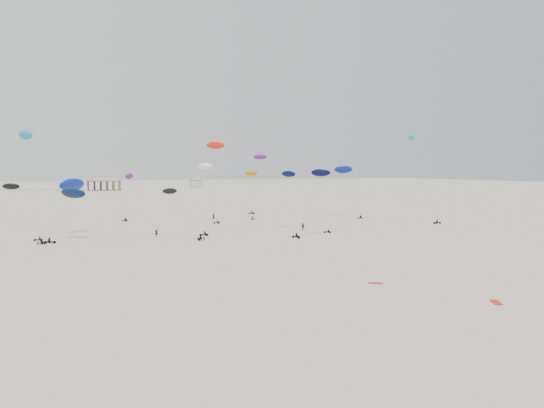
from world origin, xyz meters
name	(u,v)px	position (x,y,z in m)	size (l,w,h in m)	color
ground_plane	(165,204)	(0.00, 200.00, 0.00)	(900.00, 900.00, 0.00)	beige
pavilion_main	(104,184)	(-10.00, 350.00, 4.22)	(21.00, 13.00, 9.80)	brown
pavilion_small	(196,183)	(60.00, 380.00, 3.49)	(9.00, 7.00, 8.00)	brown
pier_fence	(17,191)	(-62.00, 350.00, 0.77)	(80.20, 0.20, 1.50)	black
rig_0	(314,191)	(8.11, 84.42, 9.74)	(9.13, 4.17, 14.69)	black
rig_1	(258,173)	(11.81, 126.23, 13.18)	(5.99, 4.29, 18.85)	black
rig_2	(213,164)	(-8.90, 101.64, 15.61)	(8.63, 11.23, 21.64)	black
rig_3	(186,216)	(-17.75, 91.43, 4.72)	(7.42, 8.55, 11.74)	black
rig_4	(9,192)	(-53.68, 142.37, 8.22)	(6.09, 14.27, 14.67)	black
rig_5	(128,187)	(-22.48, 141.94, 9.16)	(5.74, 14.21, 15.48)	black
rig_6	(252,183)	(19.11, 150.96, 9.52)	(7.66, 14.86, 17.31)	black
rig_7	(297,186)	(10.40, 97.57, 10.45)	(7.49, 13.36, 16.75)	black
rig_8	(419,163)	(46.73, 98.43, 15.94)	(8.11, 7.44, 23.86)	black
rig_9	(27,148)	(-47.88, 111.71, 18.97)	(5.19, 16.62, 24.63)	black
rig_10	(70,199)	(-39.85, 98.68, 8.39)	(8.87, 7.90, 11.28)	black
rig_11	(70,188)	(-39.51, 108.22, 10.20)	(10.62, 18.84, 18.20)	black
rig_12	(345,175)	(38.42, 122.26, 12.55)	(6.12, 10.70, 16.08)	black
rig_13	(207,175)	(-3.36, 125.99, 12.81)	(4.36, 12.02, 16.99)	black
spectator_0	(156,237)	(-22.85, 97.51, 0.00)	(0.70, 0.48, 1.93)	black
spectator_1	(303,230)	(11.34, 95.95, 0.00)	(0.97, 0.56, 1.98)	black
spectator_3	(213,220)	(-1.16, 127.71, 0.00)	(0.78, 0.54, 2.15)	black
grounded_kite_a	(496,303)	(0.75, 27.07, 0.00)	(2.20, 0.90, 0.08)	red
grounded_kite_b	(376,283)	(-5.86, 40.30, 0.00)	(1.80, 0.70, 0.07)	red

